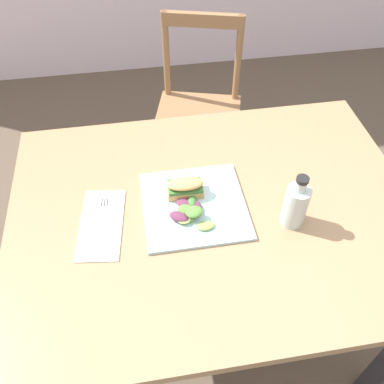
% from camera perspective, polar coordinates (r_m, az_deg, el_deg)
% --- Properties ---
extents(ground_plane, '(8.77, 8.77, 0.00)m').
position_cam_1_polar(ground_plane, '(1.79, 4.86, -21.10)').
color(ground_plane, brown).
extents(dining_table, '(1.20, 0.90, 0.74)m').
position_cam_1_polar(dining_table, '(1.31, 2.91, -5.89)').
color(dining_table, '#997551').
rests_on(dining_table, ground).
extents(chair_wooden_far, '(0.49, 0.49, 0.87)m').
position_cam_1_polar(chair_wooden_far, '(2.04, 0.90, 10.99)').
color(chair_wooden_far, '#8E6642').
rests_on(chair_wooden_far, ground).
extents(plate_lunch, '(0.30, 0.30, 0.01)m').
position_cam_1_polar(plate_lunch, '(1.21, 0.30, -1.86)').
color(plate_lunch, silver).
rests_on(plate_lunch, dining_table).
extents(sandwich_half_front, '(0.11, 0.07, 0.06)m').
position_cam_1_polar(sandwich_half_front, '(1.21, -0.95, 0.68)').
color(sandwich_half_front, tan).
rests_on(sandwich_half_front, plate_lunch).
extents(salad_mixed_greens, '(0.13, 0.13, 0.04)m').
position_cam_1_polar(salad_mixed_greens, '(1.17, -0.44, -2.81)').
color(salad_mixed_greens, '#6B9E47').
rests_on(salad_mixed_greens, plate_lunch).
extents(napkin_folded, '(0.15, 0.27, 0.00)m').
position_cam_1_polar(napkin_folded, '(1.20, -12.41, -4.33)').
color(napkin_folded, white).
rests_on(napkin_folded, dining_table).
extents(fork_on_napkin, '(0.05, 0.19, 0.00)m').
position_cam_1_polar(fork_on_napkin, '(1.20, -12.33, -3.58)').
color(fork_on_napkin, silver).
rests_on(fork_on_napkin, napkin_folded).
extents(bottle_cold_brew, '(0.07, 0.07, 0.17)m').
position_cam_1_polar(bottle_cold_brew, '(1.17, 14.05, -2.00)').
color(bottle_cold_brew, black).
rests_on(bottle_cold_brew, dining_table).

